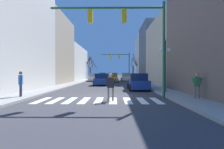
{
  "coord_description": "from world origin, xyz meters",
  "views": [
    {
      "loc": [
        0.99,
        -12.65,
        1.72
      ],
      "look_at": [
        0.49,
        21.61,
        1.41
      ],
      "focal_mm": 28.0,
      "sensor_mm": 36.0,
      "label": 1
    }
  ],
  "objects_px": {
    "pedestrian_crossing_street": "(21,81)",
    "pedestrian_near_right_corner": "(197,83)",
    "street_lamp_right_corner": "(165,53)",
    "pedestrian_on_right_sidewalk": "(111,85)",
    "car_parked_right_far": "(113,78)",
    "car_parked_right_near": "(103,76)",
    "car_driving_toward_lane": "(138,82)",
    "traffic_signal_near": "(131,28)",
    "car_parked_left_far": "(94,77)",
    "traffic_signal_far": "(121,60)",
    "car_parked_left_mid": "(102,80)",
    "street_tree_left_far": "(90,67)",
    "street_tree_left_mid": "(134,68)",
    "car_parked_right_mid": "(126,77)"
  },
  "relations": [
    {
      "from": "pedestrian_crossing_street",
      "to": "pedestrian_near_right_corner",
      "type": "xyz_separation_m",
      "value": [
        11.42,
        -0.67,
        -0.07
      ]
    },
    {
      "from": "street_lamp_right_corner",
      "to": "pedestrian_on_right_sidewalk",
      "type": "relative_size",
      "value": 2.72
    },
    {
      "from": "pedestrian_on_right_sidewalk",
      "to": "car_parked_right_far",
      "type": "bearing_deg",
      "value": -74.78
    },
    {
      "from": "car_parked_right_near",
      "to": "car_driving_toward_lane",
      "type": "xyz_separation_m",
      "value": [
        5.36,
        -25.81,
        -0.04
      ]
    },
    {
      "from": "traffic_signal_near",
      "to": "car_parked_right_far",
      "type": "height_order",
      "value": "traffic_signal_near"
    },
    {
      "from": "traffic_signal_near",
      "to": "pedestrian_near_right_corner",
      "type": "height_order",
      "value": "traffic_signal_near"
    },
    {
      "from": "car_parked_right_near",
      "to": "car_parked_right_far",
      "type": "height_order",
      "value": "car_parked_right_near"
    },
    {
      "from": "car_parked_left_far",
      "to": "pedestrian_crossing_street",
      "type": "relative_size",
      "value": 2.78
    },
    {
      "from": "traffic_signal_far",
      "to": "car_parked_left_mid",
      "type": "height_order",
      "value": "traffic_signal_far"
    },
    {
      "from": "car_driving_toward_lane",
      "to": "street_tree_left_far",
      "type": "xyz_separation_m",
      "value": [
        -9.18,
        30.26,
        2.48
      ]
    },
    {
      "from": "traffic_signal_near",
      "to": "car_driving_toward_lane",
      "type": "relative_size",
      "value": 1.78
    },
    {
      "from": "car_driving_toward_lane",
      "to": "car_parked_left_mid",
      "type": "relative_size",
      "value": 0.91
    },
    {
      "from": "pedestrian_crossing_street",
      "to": "pedestrian_near_right_corner",
      "type": "bearing_deg",
      "value": 66.91
    },
    {
      "from": "street_tree_left_mid",
      "to": "pedestrian_near_right_corner",
      "type": "bearing_deg",
      "value": -89.2
    },
    {
      "from": "car_parked_left_mid",
      "to": "pedestrian_on_right_sidewalk",
      "type": "bearing_deg",
      "value": 6.3
    },
    {
      "from": "traffic_signal_near",
      "to": "pedestrian_crossing_street",
      "type": "xyz_separation_m",
      "value": [
        -7.36,
        -0.09,
        -3.59
      ]
    },
    {
      "from": "car_parked_left_mid",
      "to": "pedestrian_crossing_street",
      "type": "distance_m",
      "value": 13.97
    },
    {
      "from": "street_tree_left_mid",
      "to": "car_driving_toward_lane",
      "type": "bearing_deg",
      "value": -95.22
    },
    {
      "from": "traffic_signal_near",
      "to": "car_parked_right_near",
      "type": "distance_m",
      "value": 32.48
    },
    {
      "from": "pedestrian_crossing_street",
      "to": "street_tree_left_far",
      "type": "bearing_deg",
      "value": 161.05
    },
    {
      "from": "traffic_signal_near",
      "to": "pedestrian_crossing_street",
      "type": "relative_size",
      "value": 4.53
    },
    {
      "from": "pedestrian_near_right_corner",
      "to": "street_tree_left_mid",
      "type": "height_order",
      "value": "street_tree_left_mid"
    },
    {
      "from": "car_parked_right_near",
      "to": "street_tree_left_mid",
      "type": "relative_size",
      "value": 0.68
    },
    {
      "from": "street_lamp_right_corner",
      "to": "car_parked_left_mid",
      "type": "distance_m",
      "value": 12.18
    },
    {
      "from": "car_parked_right_near",
      "to": "pedestrian_crossing_street",
      "type": "bearing_deg",
      "value": -5.94
    },
    {
      "from": "traffic_signal_near",
      "to": "traffic_signal_far",
      "type": "height_order",
      "value": "traffic_signal_near"
    },
    {
      "from": "car_parked_right_near",
      "to": "car_driving_toward_lane",
      "type": "distance_m",
      "value": 26.36
    },
    {
      "from": "pedestrian_on_right_sidewalk",
      "to": "street_lamp_right_corner",
      "type": "bearing_deg",
      "value": -124.7
    },
    {
      "from": "pedestrian_crossing_street",
      "to": "pedestrian_on_right_sidewalk",
      "type": "distance_m",
      "value": 6.1
    },
    {
      "from": "pedestrian_on_right_sidewalk",
      "to": "street_tree_left_far",
      "type": "xyz_separation_m",
      "value": [
        -6.53,
        37.36,
        2.26
      ]
    },
    {
      "from": "traffic_signal_near",
      "to": "car_parked_right_far",
      "type": "relative_size",
      "value": 1.64
    },
    {
      "from": "traffic_signal_near",
      "to": "street_tree_left_far",
      "type": "distance_m",
      "value": 37.3
    },
    {
      "from": "car_parked_left_mid",
      "to": "pedestrian_crossing_street",
      "type": "height_order",
      "value": "pedestrian_crossing_street"
    },
    {
      "from": "traffic_signal_near",
      "to": "pedestrian_near_right_corner",
      "type": "bearing_deg",
      "value": -10.72
    },
    {
      "from": "car_parked_left_far",
      "to": "street_tree_left_mid",
      "type": "height_order",
      "value": "street_tree_left_mid"
    },
    {
      "from": "street_lamp_right_corner",
      "to": "car_parked_left_mid",
      "type": "height_order",
      "value": "street_lamp_right_corner"
    },
    {
      "from": "car_parked_right_mid",
      "to": "traffic_signal_far",
      "type": "bearing_deg",
      "value": 25.6
    },
    {
      "from": "street_lamp_right_corner",
      "to": "car_parked_left_mid",
      "type": "bearing_deg",
      "value": 120.44
    },
    {
      "from": "car_parked_right_mid",
      "to": "street_tree_left_far",
      "type": "bearing_deg",
      "value": 40.31
    },
    {
      "from": "street_tree_left_mid",
      "to": "car_parked_right_mid",
      "type": "bearing_deg",
      "value": -112.81
    },
    {
      "from": "traffic_signal_far",
      "to": "pedestrian_on_right_sidewalk",
      "type": "bearing_deg",
      "value": -93.39
    },
    {
      "from": "street_lamp_right_corner",
      "to": "car_parked_left_far",
      "type": "distance_m",
      "value": 23.73
    },
    {
      "from": "car_driving_toward_lane",
      "to": "car_parked_left_mid",
      "type": "xyz_separation_m",
      "value": [
        -4.2,
        6.95,
        -0.02
      ]
    },
    {
      "from": "traffic_signal_near",
      "to": "car_driving_toward_lane",
      "type": "height_order",
      "value": "traffic_signal_near"
    },
    {
      "from": "pedestrian_near_right_corner",
      "to": "street_tree_left_far",
      "type": "xyz_separation_m",
      "value": [
        -11.9,
        37.21,
        2.18
      ]
    },
    {
      "from": "traffic_signal_far",
      "to": "street_tree_left_mid",
      "type": "height_order",
      "value": "street_tree_left_mid"
    },
    {
      "from": "car_parked_left_mid",
      "to": "car_parked_right_far",
      "type": "xyz_separation_m",
      "value": [
        1.47,
        7.54,
        0.04
      ]
    },
    {
      "from": "car_parked_left_far",
      "to": "car_parked_right_far",
      "type": "height_order",
      "value": "car_parked_right_far"
    },
    {
      "from": "car_parked_left_mid",
      "to": "car_parked_right_far",
      "type": "bearing_deg",
      "value": 168.96
    },
    {
      "from": "car_driving_toward_lane",
      "to": "pedestrian_crossing_street",
      "type": "bearing_deg",
      "value": 125.81
    }
  ]
}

